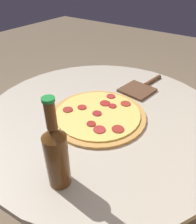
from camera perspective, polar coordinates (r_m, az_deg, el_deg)
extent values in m
plane|color=#7A664C|center=(1.42, 0.80, -24.66)|extent=(8.00, 8.00, 0.00)
cylinder|color=#B2A893|center=(1.41, 0.80, -24.45)|extent=(0.57, 0.57, 0.02)
cylinder|color=#B2A893|center=(1.13, 0.95, -15.40)|extent=(0.11, 0.11, 0.67)
cylinder|color=#B2A893|center=(0.89, 1.16, -0.80)|extent=(0.97, 0.97, 0.02)
cylinder|color=#C68E47|center=(0.86, 0.00, -0.82)|extent=(0.37, 0.37, 0.01)
cylinder|color=#EACC60|center=(0.85, 0.00, -0.39)|extent=(0.33, 0.33, 0.01)
cylinder|color=#9D2E21|center=(0.91, 7.22, 2.20)|extent=(0.04, 0.04, 0.00)
cylinder|color=#A52421|center=(0.91, 1.85, 2.32)|extent=(0.04, 0.04, 0.00)
cylinder|color=maroon|center=(0.89, 3.78, 1.58)|extent=(0.03, 0.03, 0.00)
cylinder|color=#A62C29|center=(0.77, 0.34, -4.58)|extent=(0.04, 0.04, 0.00)
cylinder|color=#A4261F|center=(0.88, -4.21, 1.24)|extent=(0.04, 0.04, 0.00)
cylinder|color=maroon|center=(0.77, 5.19, -4.44)|extent=(0.04, 0.04, 0.00)
cylinder|color=maroon|center=(0.88, -7.91, 0.63)|extent=(0.04, 0.04, 0.00)
cylinder|color=maroon|center=(0.85, -0.15, -0.40)|extent=(0.04, 0.04, 0.00)
cylinder|color=#A82A27|center=(0.96, 3.35, 4.14)|extent=(0.04, 0.04, 0.00)
cylinder|color=maroon|center=(0.79, -1.83, -3.08)|extent=(0.03, 0.03, 0.00)
cylinder|color=#563314|center=(0.58, -10.55, -12.45)|extent=(0.06, 0.06, 0.16)
cone|color=#563314|center=(0.52, -11.65, -5.28)|extent=(0.06, 0.06, 0.03)
cylinder|color=#563314|center=(0.49, -12.32, -0.80)|extent=(0.03, 0.03, 0.07)
cylinder|color=#1E8438|center=(0.47, -12.92, 3.21)|extent=(0.03, 0.03, 0.01)
cube|color=brown|center=(1.04, 10.16, 5.63)|extent=(0.15, 0.15, 0.01)
cylinder|color=brown|center=(1.15, 14.06, 7.93)|extent=(0.14, 0.04, 0.02)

